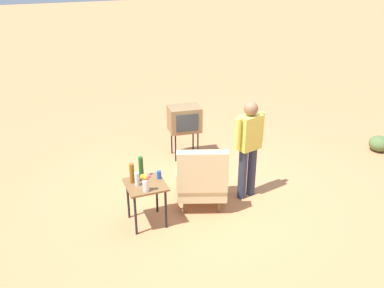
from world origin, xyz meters
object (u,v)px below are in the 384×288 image
object	(u,v)px
armchair	(202,179)
tv_on_stand	(184,119)
bottle_tall_amber	(132,173)
bottle_short_clear	(137,179)
bottle_wine_green	(141,167)
side_table	(146,190)
flower_vase	(146,182)
person_standing	(249,144)
soda_can_blue	(159,175)

from	to	relation	value
armchair	tv_on_stand	xyz separation A→B (m)	(-0.38, -1.78, 0.28)
armchair	tv_on_stand	world-z (taller)	armchair
armchair	bottle_tall_amber	size ratio (longest dim) A/B	3.53
bottle_short_clear	bottle_wine_green	bearing A→B (deg)	-118.46
side_table	tv_on_stand	xyz separation A→B (m)	(-1.30, -1.91, 0.22)
tv_on_stand	bottle_short_clear	bearing A→B (deg)	53.23
bottle_short_clear	bottle_wine_green	xyz separation A→B (m)	(-0.13, -0.23, 0.06)
flower_vase	armchair	bearing A→B (deg)	-161.73
armchair	bottle_short_clear	bearing A→B (deg)	6.67
person_standing	side_table	bearing A→B (deg)	5.01
tv_on_stand	bottle_tall_amber	size ratio (longest dim) A/B	3.43
tv_on_stand	person_standing	bearing A→B (deg)	103.87
armchair	bottle_tall_amber	world-z (taller)	armchair
bottle_wine_green	soda_can_blue	world-z (taller)	bottle_wine_green
bottle_short_clear	bottle_wine_green	distance (m)	0.27
person_standing	soda_can_blue	distance (m)	1.52
bottle_wine_green	soda_can_blue	size ratio (longest dim) A/B	2.62
bottle_tall_amber	flower_vase	distance (m)	0.32
side_table	tv_on_stand	world-z (taller)	tv_on_stand
armchair	person_standing	size ratio (longest dim) A/B	0.65
person_standing	armchair	bearing A→B (deg)	2.05
bottle_wine_green	flower_vase	xyz separation A→B (m)	(0.05, 0.43, -0.01)
soda_can_blue	flower_vase	distance (m)	0.40
side_table	soda_can_blue	size ratio (longest dim) A/B	5.45
side_table	flower_vase	distance (m)	0.32
side_table	person_standing	bearing A→B (deg)	-174.99
armchair	person_standing	xyz separation A→B (m)	(-0.81, -0.03, 0.44)
bottle_short_clear	bottle_tall_amber	xyz separation A→B (m)	(0.04, -0.10, 0.05)
flower_vase	bottle_short_clear	bearing A→B (deg)	-69.10
armchair	bottle_wine_green	world-z (taller)	armchair
bottle_wine_green	flower_vase	size ratio (longest dim) A/B	1.21
armchair	bottle_tall_amber	bearing A→B (deg)	0.96
bottle_tall_amber	flower_vase	bearing A→B (deg)	111.17
flower_vase	soda_can_blue	bearing A→B (deg)	-134.98
armchair	bottle_wine_green	distance (m)	0.98
soda_can_blue	bottle_tall_amber	xyz separation A→B (m)	(0.40, -0.02, 0.09)
armchair	tv_on_stand	distance (m)	1.85
side_table	tv_on_stand	distance (m)	2.32
person_standing	soda_can_blue	world-z (taller)	person_standing
tv_on_stand	bottle_tall_amber	bearing A→B (deg)	50.88
person_standing	bottle_wine_green	size ratio (longest dim) A/B	5.12
tv_on_stand	bottle_tall_amber	xyz separation A→B (m)	(1.47, 1.80, 0.03)
bottle_wine_green	soda_can_blue	xyz separation A→B (m)	(-0.23, 0.15, -0.10)
bottle_wine_green	bottle_tall_amber	bearing A→B (deg)	37.33
tv_on_stand	bottle_tall_amber	distance (m)	2.32
tv_on_stand	flower_vase	xyz separation A→B (m)	(1.35, 2.10, 0.03)
bottle_short_clear	soda_can_blue	xyz separation A→B (m)	(-0.35, -0.08, -0.04)
soda_can_blue	bottle_tall_amber	bearing A→B (deg)	-3.40
tv_on_stand	soda_can_blue	bearing A→B (deg)	59.61
person_standing	tv_on_stand	bearing A→B (deg)	-76.13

